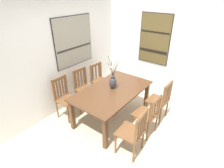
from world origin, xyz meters
The scene contains 13 objects.
ground_plane centered at (0.00, 0.00, -0.01)m, with size 6.40×6.40×0.03m, color beige.
wall_back centered at (0.00, 1.86, 1.35)m, with size 6.40×0.12×2.70m, color white.
wall_side centered at (1.86, 0.00, 1.35)m, with size 0.12×6.40×2.70m, color white.
dining_table centered at (0.25, 0.60, 0.64)m, with size 1.75×1.04×0.73m.
centerpiece_vase centered at (0.31, 0.64, 0.89)m, with size 0.31×0.24×0.72m.
chair_0 centered at (0.86, -0.25, 0.49)m, with size 0.43×0.43×0.94m.
chair_1 centered at (0.26, 1.49, 0.49)m, with size 0.45×0.45×0.95m.
chair_2 centered at (-0.34, -0.28, 0.49)m, with size 0.45×0.45×0.92m.
chair_3 centered at (0.26, -0.25, 0.47)m, with size 0.45×0.45×0.89m.
chair_4 centered at (-0.33, 1.50, 0.50)m, with size 0.44×0.44×0.95m.
chair_5 centered at (0.82, 1.45, 0.48)m, with size 0.45×0.45×0.91m.
painting_on_back_wall centered at (0.34, 1.79, 1.57)m, with size 1.09×0.05×1.13m.
painting_on_side_wall centered at (1.79, 0.45, 1.53)m, with size 0.05×0.80×1.24m.
Camera 1 is at (-2.35, -1.35, 2.63)m, focal length 28.21 mm.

